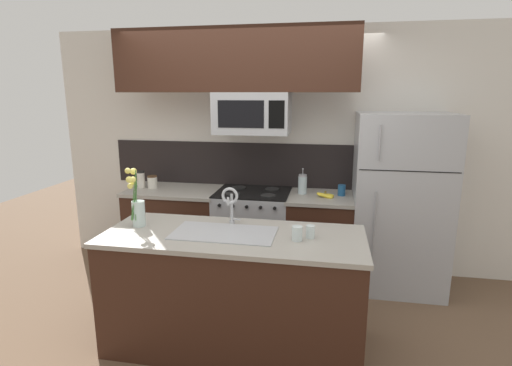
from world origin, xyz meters
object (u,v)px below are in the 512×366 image
(refrigerator, at_px, (399,203))
(coffee_tin, at_px, (342,190))
(sink_faucet, at_px, (230,201))
(spare_glass, at_px, (310,232))
(stove_range, at_px, (253,233))
(flower_vase, at_px, (137,208))
(storage_jar_tall, at_px, (141,179))
(french_press, at_px, (302,184))
(drinking_glass, at_px, (297,233))
(microwave, at_px, (252,113))
(storage_jar_medium, at_px, (152,182))
(banana_bunch, at_px, (325,195))

(refrigerator, relative_size, coffee_tin, 15.85)
(sink_faucet, xyz_separation_m, spare_glass, (0.63, -0.18, -0.15))
(stove_range, relative_size, flower_vase, 1.98)
(storage_jar_tall, distance_m, flower_vase, 1.34)
(french_press, relative_size, drinking_glass, 2.56)
(microwave, bearing_deg, refrigerator, 1.60)
(stove_range, distance_m, microwave, 1.27)
(sink_faucet, relative_size, drinking_glass, 2.93)
(drinking_glass, bearing_deg, refrigerator, 55.74)
(sink_faucet, distance_m, drinking_glass, 0.61)
(flower_vase, bearing_deg, storage_jar_tall, 115.25)
(storage_jar_medium, height_order, flower_vase, flower_vase)
(refrigerator, height_order, storage_jar_medium, refrigerator)
(drinking_glass, bearing_deg, spare_glass, 37.23)
(stove_range, relative_size, coffee_tin, 8.45)
(banana_bunch, bearing_deg, flower_vase, -141.04)
(banana_bunch, relative_size, spare_glass, 2.05)
(microwave, relative_size, french_press, 2.79)
(spare_glass, bearing_deg, flower_vase, 179.26)
(storage_jar_tall, xyz_separation_m, storage_jar_medium, (0.13, 0.00, -0.02))
(storage_jar_medium, relative_size, sink_faucet, 0.45)
(refrigerator, xyz_separation_m, flower_vase, (-2.14, -1.23, 0.18))
(storage_jar_tall, bearing_deg, refrigerator, 0.33)
(refrigerator, xyz_separation_m, spare_glass, (-0.81, -1.25, 0.08))
(french_press, xyz_separation_m, flower_vase, (-1.18, -1.27, 0.05))
(storage_jar_medium, bearing_deg, refrigerator, 0.29)
(microwave, distance_m, storage_jar_tall, 1.45)
(stove_range, height_order, storage_jar_medium, storage_jar_medium)
(spare_glass, bearing_deg, coffee_tin, 79.05)
(sink_faucet, bearing_deg, coffee_tin, 51.33)
(refrigerator, bearing_deg, banana_bunch, -173.65)
(microwave, xyz_separation_m, drinking_glass, (0.57, -1.27, -0.77))
(storage_jar_tall, xyz_separation_m, flower_vase, (0.57, -1.21, 0.05))
(banana_bunch, height_order, sink_faucet, sink_faucet)
(refrigerator, bearing_deg, coffee_tin, 176.92)
(storage_jar_tall, relative_size, coffee_tin, 1.68)
(french_press, bearing_deg, flower_vase, -133.03)
(banana_bunch, height_order, french_press, french_press)
(storage_jar_medium, xyz_separation_m, spare_glass, (1.78, -1.23, -0.02))
(stove_range, bearing_deg, spare_glass, -61.82)
(microwave, distance_m, french_press, 0.88)
(refrigerator, distance_m, drinking_glass, 1.59)
(microwave, xyz_separation_m, spare_glass, (0.66, -1.21, -0.77))
(banana_bunch, distance_m, coffee_tin, 0.20)
(banana_bunch, bearing_deg, storage_jar_medium, 177.94)
(stove_range, xyz_separation_m, flower_vase, (-0.68, -1.21, 0.59))
(storage_jar_medium, xyz_separation_m, banana_bunch, (1.86, -0.07, -0.05))
(coffee_tin, bearing_deg, flower_vase, -141.46)
(stove_range, bearing_deg, storage_jar_medium, 179.64)
(storage_jar_tall, bearing_deg, stove_range, -0.19)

